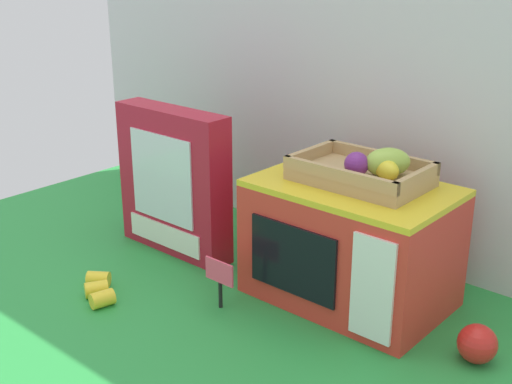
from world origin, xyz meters
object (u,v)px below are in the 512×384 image
Objects in this scene: toy_microwave at (350,243)px; cookie_set_box at (174,182)px; loose_toy_apple at (477,344)px; loose_toy_banana at (99,289)px; food_groups_crate at (366,172)px; price_sign at (220,277)px.

toy_microwave is 1.13× the size of cookie_set_box.
cookie_set_box reaches higher than loose_toy_apple.
cookie_set_box is 2.70× the size of loose_toy_banana.
cookie_set_box is (-0.44, -0.09, -0.10)m from food_groups_crate.
price_sign is at bearing -161.21° from loose_toy_apple.
toy_microwave is 0.30m from loose_toy_apple.
cookie_set_box is at bearing -169.15° from food_groups_crate.
food_groups_crate reaches higher than loose_toy_banana.
loose_toy_apple reaches higher than loose_toy_banana.
loose_toy_apple is (0.72, 0.03, -0.13)m from cookie_set_box.
price_sign is 0.48m from loose_toy_apple.
food_groups_crate reaches higher than toy_microwave.
price_sign is at bearing -130.05° from food_groups_crate.
food_groups_crate is at bearing 49.95° from price_sign.
loose_toy_banana is at bearing -139.25° from food_groups_crate.
food_groups_crate is 2.00× the size of loose_toy_banana.
toy_microwave is 0.15m from food_groups_crate.
toy_microwave reaches higher than price_sign.
toy_microwave is 0.26m from price_sign.
loose_toy_banana is at bearing -149.57° from price_sign.
loose_toy_banana is at bearing -139.72° from toy_microwave.
toy_microwave is at bearing 8.91° from cookie_set_box.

